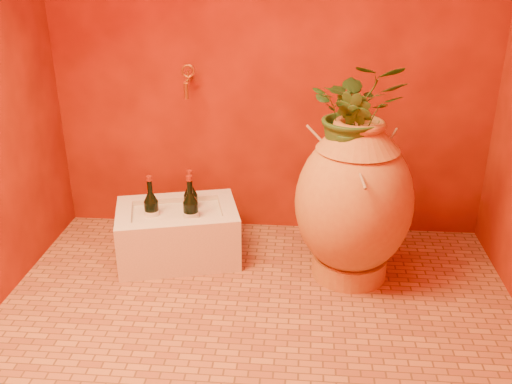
# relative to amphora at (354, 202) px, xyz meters

# --- Properties ---
(floor) EXTENTS (2.50, 2.50, 0.00)m
(floor) POSITION_rel_amphora_xyz_m (-0.46, -0.46, -0.42)
(floor) COLOR #9C5B33
(floor) RESTS_ON ground
(wall_back) EXTENTS (2.50, 0.02, 2.50)m
(wall_back) POSITION_rel_amphora_xyz_m (-0.46, 0.54, 0.83)
(wall_back) COLOR #621205
(wall_back) RESTS_ON ground
(amphora) EXTENTS (0.74, 0.74, 0.85)m
(amphora) POSITION_rel_amphora_xyz_m (0.00, 0.00, 0.00)
(amphora) COLOR #AF7A31
(amphora) RESTS_ON floor
(stone_basin) EXTENTS (0.73, 0.60, 0.30)m
(stone_basin) POSITION_rel_amphora_xyz_m (-0.93, 0.10, -0.28)
(stone_basin) COLOR beige
(stone_basin) RESTS_ON floor
(wine_bottle_a) EXTENTS (0.08, 0.08, 0.33)m
(wine_bottle_a) POSITION_rel_amphora_xyz_m (-1.06, 0.07, -0.14)
(wine_bottle_a) COLOR black
(wine_bottle_a) RESTS_ON stone_basin
(wine_bottle_b) EXTENTS (0.08, 0.08, 0.34)m
(wine_bottle_b) POSITION_rel_amphora_xyz_m (-0.85, 0.06, -0.13)
(wine_bottle_b) COLOR black
(wine_bottle_b) RESTS_ON stone_basin
(wine_bottle_c) EXTENTS (0.08, 0.08, 0.33)m
(wine_bottle_c) POSITION_rel_amphora_xyz_m (-0.87, 0.18, -0.14)
(wine_bottle_c) COLOR black
(wine_bottle_c) RESTS_ON stone_basin
(wall_tap) EXTENTS (0.08, 0.16, 0.18)m
(wall_tap) POSITION_rel_amphora_xyz_m (-0.91, 0.45, 0.50)
(wall_tap) COLOR #AC7927
(wall_tap) RESTS_ON wall_back
(plant_main) EXTENTS (0.46, 0.40, 0.49)m
(plant_main) POSITION_rel_amphora_xyz_m (-0.02, 0.02, 0.46)
(plant_main) COLOR #26491A
(plant_main) RESTS_ON amphora
(plant_side) EXTENTS (0.26, 0.27, 0.38)m
(plant_side) POSITION_rel_amphora_xyz_m (-0.04, -0.06, 0.40)
(plant_side) COLOR #26491A
(plant_side) RESTS_ON amphora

